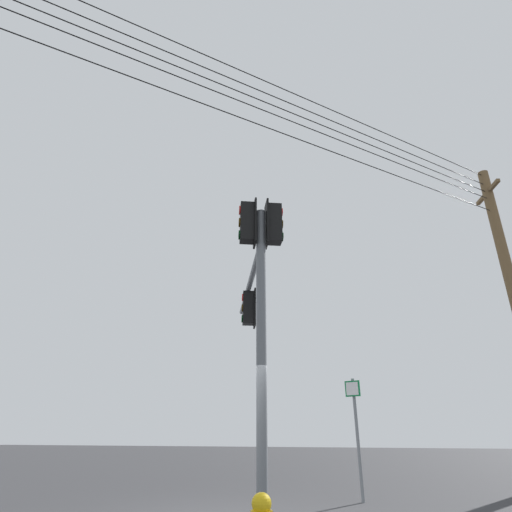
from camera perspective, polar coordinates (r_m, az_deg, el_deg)
signal_mast_assembly at (r=9.32m, az=0.07°, el=-4.60°), size 2.15×5.42×6.05m
route_sign_primary at (r=9.95m, az=13.75°, el=-21.71°), size 0.33×0.20×2.45m
overhead_wire_span at (r=10.66m, az=-4.26°, el=22.45°), size 15.97×14.16×2.26m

